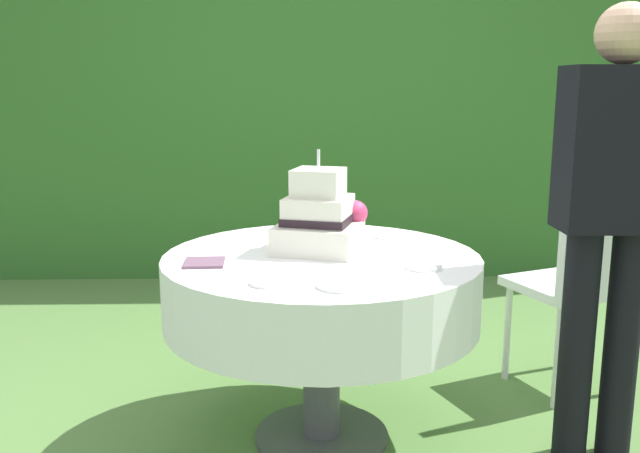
{
  "coord_description": "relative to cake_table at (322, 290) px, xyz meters",
  "views": [
    {
      "loc": [
        -0.07,
        -2.45,
        1.34
      ],
      "look_at": [
        -0.0,
        0.04,
        0.83
      ],
      "focal_mm": 38.77,
      "sensor_mm": 36.0,
      "label": 1
    }
  ],
  "objects": [
    {
      "name": "serving_plate_far",
      "position": [
        0.28,
        0.3,
        0.14
      ],
      "size": [
        0.11,
        0.11,
        0.01
      ],
      "primitive_type": "cylinder",
      "color": "white",
      "rests_on": "cake_table"
    },
    {
      "name": "wedding_cake",
      "position": [
        -0.0,
        0.08,
        0.25
      ],
      "size": [
        0.37,
        0.37,
        0.38
      ],
      "color": "silver",
      "rests_on": "cake_table"
    },
    {
      "name": "garden_chair",
      "position": [
        1.1,
        0.36,
        -0.05
      ],
      "size": [
        0.52,
        0.52,
        0.89
      ],
      "color": "white",
      "rests_on": "ground_plane"
    },
    {
      "name": "ground_plane",
      "position": [
        0.0,
        0.0,
        -0.59
      ],
      "size": [
        20.0,
        20.0,
        0.0
      ],
      "primitive_type": "plane",
      "color": "#547A3D"
    },
    {
      "name": "standing_person",
      "position": [
        0.98,
        -0.16,
        0.34
      ],
      "size": [
        0.36,
        0.2,
        1.6
      ],
      "color": "black",
      "rests_on": "ground_plane"
    },
    {
      "name": "serving_plate_left",
      "position": [
        -0.18,
        -0.37,
        0.14
      ],
      "size": [
        0.11,
        0.11,
        0.01
      ],
      "primitive_type": "cylinder",
      "color": "white",
      "rests_on": "cake_table"
    },
    {
      "name": "cake_table",
      "position": [
        0.0,
        0.0,
        0.0
      ],
      "size": [
        1.16,
        1.16,
        0.73
      ],
      "color": "#4C4C51",
      "rests_on": "ground_plane"
    },
    {
      "name": "serving_plate_right",
      "position": [
        0.04,
        -0.41,
        0.14
      ],
      "size": [
        0.14,
        0.14,
        0.01
      ],
      "primitive_type": "cylinder",
      "color": "white",
      "rests_on": "cake_table"
    },
    {
      "name": "serving_plate_near",
      "position": [
        0.34,
        -0.19,
        0.14
      ],
      "size": [
        0.12,
        0.12,
        0.01
      ],
      "primitive_type": "cylinder",
      "color": "white",
      "rests_on": "cake_table"
    },
    {
      "name": "napkin_stack",
      "position": [
        -0.41,
        -0.11,
        0.14
      ],
      "size": [
        0.14,
        0.14,
        0.01
      ],
      "primitive_type": "cube",
      "rotation": [
        0.0,
        0.0,
        0.05
      ],
      "color": "#6B4C60",
      "rests_on": "cake_table"
    },
    {
      "name": "foliage_hedge",
      "position": [
        0.0,
        2.53,
        0.73
      ],
      "size": [
        5.26,
        0.59,
        2.64
      ],
      "primitive_type": "cube",
      "color": "#336628",
      "rests_on": "ground_plane"
    }
  ]
}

